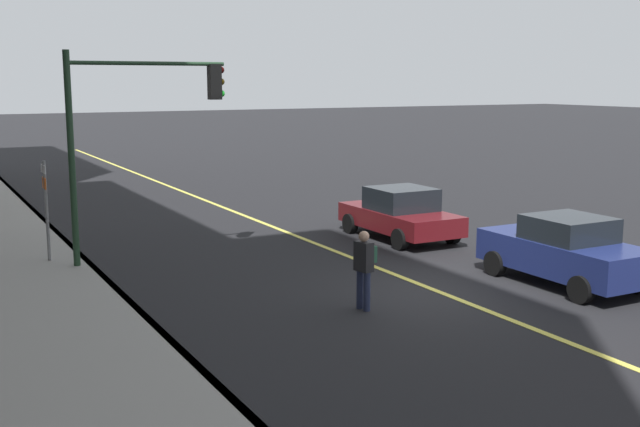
{
  "coord_description": "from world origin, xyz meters",
  "views": [
    {
      "loc": [
        -13.6,
        10.18,
        4.63
      ],
      "look_at": [
        0.36,
        2.71,
        1.9
      ],
      "focal_mm": 43.83,
      "sensor_mm": 36.0,
      "label": 1
    }
  ],
  "objects_px": {
    "car_navy": "(565,251)",
    "car_maroon": "(400,214)",
    "street_sign_post": "(46,204)",
    "traffic_light_mast": "(135,119)",
    "pedestrian_with_backpack": "(364,264)"
  },
  "relations": [
    {
      "from": "car_navy",
      "to": "car_maroon",
      "type": "bearing_deg",
      "value": 3.49
    },
    {
      "from": "car_maroon",
      "to": "car_navy",
      "type": "bearing_deg",
      "value": -176.51
    },
    {
      "from": "car_navy",
      "to": "street_sign_post",
      "type": "relative_size",
      "value": 1.54
    },
    {
      "from": "car_navy",
      "to": "car_maroon",
      "type": "relative_size",
      "value": 0.99
    },
    {
      "from": "car_maroon",
      "to": "traffic_light_mast",
      "type": "height_order",
      "value": "traffic_light_mast"
    },
    {
      "from": "car_navy",
      "to": "traffic_light_mast",
      "type": "xyz_separation_m",
      "value": [
        6.49,
        8.02,
        2.88
      ]
    },
    {
      "from": "pedestrian_with_backpack",
      "to": "street_sign_post",
      "type": "relative_size",
      "value": 0.62
    },
    {
      "from": "street_sign_post",
      "to": "pedestrian_with_backpack",
      "type": "bearing_deg",
      "value": -144.13
    },
    {
      "from": "car_maroon",
      "to": "street_sign_post",
      "type": "xyz_separation_m",
      "value": [
        1.25,
        9.72,
        0.83
      ]
    },
    {
      "from": "car_maroon",
      "to": "traffic_light_mast",
      "type": "relative_size",
      "value": 0.77
    },
    {
      "from": "traffic_light_mast",
      "to": "car_maroon",
      "type": "bearing_deg",
      "value": -92.66
    },
    {
      "from": "pedestrian_with_backpack",
      "to": "traffic_light_mast",
      "type": "distance_m",
      "value": 7.25
    },
    {
      "from": "car_maroon",
      "to": "street_sign_post",
      "type": "bearing_deg",
      "value": 82.65
    },
    {
      "from": "car_navy",
      "to": "car_maroon",
      "type": "height_order",
      "value": "car_navy"
    },
    {
      "from": "car_navy",
      "to": "street_sign_post",
      "type": "height_order",
      "value": "street_sign_post"
    }
  ]
}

